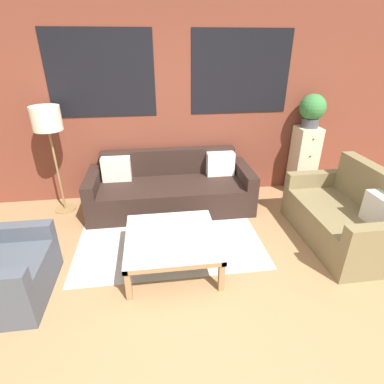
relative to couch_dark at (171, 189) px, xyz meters
name	(u,v)px	position (x,y,z in m)	size (l,w,h in m)	color
ground_plane	(199,308)	(0.11, -1.95, -0.28)	(16.00, 16.00, 0.00)	#9E754C
wall_back_brick	(174,103)	(0.11, 0.49, 1.13)	(8.40, 0.09, 2.80)	brown
rug	(169,234)	(-0.09, -0.73, -0.27)	(2.20, 1.64, 0.00)	#BCB7B2
couch_dark	(171,189)	(0.00, 0.00, 0.00)	(2.28, 0.88, 0.78)	black
settee_vintage	(345,218)	(1.99, -1.13, 0.03)	(0.80, 1.46, 0.92)	olive
coffee_table	(172,240)	(-0.09, -1.31, 0.05)	(0.95, 0.95, 0.37)	silver
floor_lamp	(47,123)	(-1.53, 0.10, 0.98)	(0.36, 0.36, 1.47)	olive
drawer_cabinet	(303,160)	(2.10, 0.24, 0.25)	(0.34, 0.36, 1.05)	beige
potted_plant	(312,109)	(2.10, 0.24, 1.03)	(0.37, 0.37, 0.48)	#47474C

